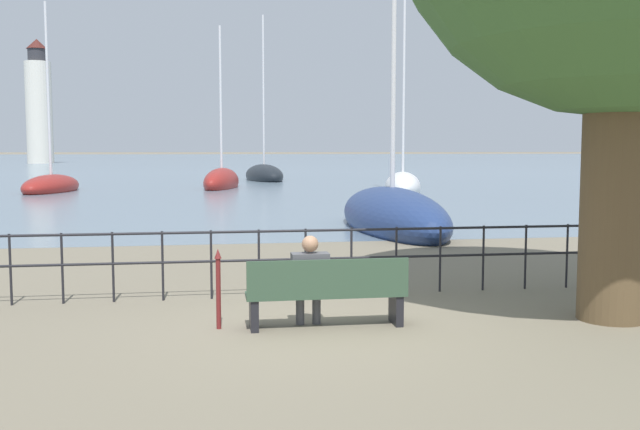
% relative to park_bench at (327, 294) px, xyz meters
% --- Properties ---
extents(ground_plane, '(1000.00, 1000.00, 0.00)m').
position_rel_park_bench_xyz_m(ground_plane, '(0.00, 0.07, -0.44)').
color(ground_plane, '#7A705B').
extents(harbor_water, '(600.00, 300.00, 0.01)m').
position_rel_park_bench_xyz_m(harbor_water, '(0.00, 158.27, -0.44)').
color(harbor_water, slate).
rests_on(harbor_water, ground_plane).
extents(park_bench, '(2.05, 0.45, 0.90)m').
position_rel_park_bench_xyz_m(park_bench, '(0.00, 0.00, 0.00)').
color(park_bench, '#334C38').
rests_on(park_bench, ground_plane).
extents(seated_person_left, '(0.48, 0.35, 1.18)m').
position_rel_park_bench_xyz_m(seated_person_left, '(-0.21, 0.08, 0.21)').
color(seated_person_left, '#4C4C51').
rests_on(seated_person_left, ground_plane).
extents(promenade_railing, '(15.92, 0.04, 1.05)m').
position_rel_park_bench_xyz_m(promenade_railing, '(0.00, 2.01, 0.25)').
color(promenade_railing, black).
rests_on(promenade_railing, ground_plane).
extents(closed_umbrella, '(0.09, 0.09, 1.02)m').
position_rel_park_bench_xyz_m(closed_umbrella, '(-1.36, 0.16, 0.13)').
color(closed_umbrella, maroon).
rests_on(closed_umbrella, ground_plane).
extents(sailboat_0, '(3.09, 5.55, 13.20)m').
position_rel_park_bench_xyz_m(sailboat_0, '(8.62, 27.48, -0.03)').
color(sailboat_0, white).
rests_on(sailboat_0, ground_plane).
extents(sailboat_1, '(3.04, 6.26, 10.32)m').
position_rel_park_bench_xyz_m(sailboat_1, '(-9.74, 30.82, -0.12)').
color(sailboat_1, maroon).
rests_on(sailboat_1, ground_plane).
extents(sailboat_2, '(2.41, 7.64, 10.27)m').
position_rel_park_bench_xyz_m(sailboat_2, '(3.63, 10.62, -0.07)').
color(sailboat_2, navy).
rests_on(sailboat_2, ground_plane).
extents(sailboat_3, '(3.29, 7.27, 12.28)m').
position_rel_park_bench_xyz_m(sailboat_3, '(2.52, 42.92, -0.06)').
color(sailboat_3, black).
rests_on(sailboat_3, ground_plane).
extents(sailboat_4, '(2.98, 6.66, 9.82)m').
position_rel_park_bench_xyz_m(sailboat_4, '(-0.71, 33.19, -0.06)').
color(sailboat_4, maroon).
rests_on(sailboat_4, ground_plane).
extents(harbor_lighthouse, '(4.01, 4.01, 19.38)m').
position_rel_park_bench_xyz_m(harbor_lighthouse, '(-27.68, 109.73, 8.57)').
color(harbor_lighthouse, silver).
rests_on(harbor_lighthouse, ground_plane).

